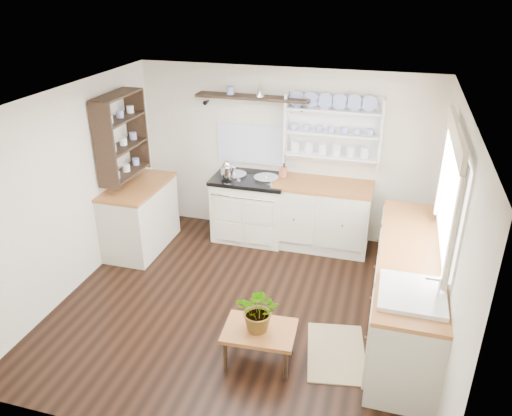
# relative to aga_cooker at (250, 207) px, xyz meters

# --- Properties ---
(floor) EXTENTS (4.00, 3.80, 0.01)m
(floor) POSITION_rel_aga_cooker_xyz_m (0.38, -1.57, -0.45)
(floor) COLOR black
(floor) RESTS_ON ground
(wall_back) EXTENTS (4.00, 0.02, 2.30)m
(wall_back) POSITION_rel_aga_cooker_xyz_m (0.38, 0.33, 0.70)
(wall_back) COLOR beige
(wall_back) RESTS_ON ground
(wall_right) EXTENTS (0.02, 3.80, 2.30)m
(wall_right) POSITION_rel_aga_cooker_xyz_m (2.38, -1.57, 0.70)
(wall_right) COLOR beige
(wall_right) RESTS_ON ground
(wall_left) EXTENTS (0.02, 3.80, 2.30)m
(wall_left) POSITION_rel_aga_cooker_xyz_m (-1.62, -1.57, 0.70)
(wall_left) COLOR beige
(wall_left) RESTS_ON ground
(ceiling) EXTENTS (4.00, 3.80, 0.01)m
(ceiling) POSITION_rel_aga_cooker_xyz_m (0.38, -1.57, 1.85)
(ceiling) COLOR white
(ceiling) RESTS_ON wall_back
(window) EXTENTS (0.08, 1.55, 1.22)m
(window) POSITION_rel_aga_cooker_xyz_m (2.33, -1.42, 1.11)
(window) COLOR white
(window) RESTS_ON wall_right
(aga_cooker) EXTENTS (1.00, 0.70, 0.92)m
(aga_cooker) POSITION_rel_aga_cooker_xyz_m (0.00, 0.00, 0.00)
(aga_cooker) COLOR silver
(aga_cooker) RESTS_ON floor
(back_cabinets) EXTENTS (1.27, 0.63, 0.90)m
(back_cabinets) POSITION_rel_aga_cooker_xyz_m (0.98, 0.03, 0.01)
(back_cabinets) COLOR beige
(back_cabinets) RESTS_ON floor
(right_cabinets) EXTENTS (0.62, 2.43, 0.90)m
(right_cabinets) POSITION_rel_aga_cooker_xyz_m (2.08, -1.47, 0.00)
(right_cabinets) COLOR beige
(right_cabinets) RESTS_ON floor
(belfast_sink) EXTENTS (0.55, 0.60, 0.45)m
(belfast_sink) POSITION_rel_aga_cooker_xyz_m (2.08, -2.22, 0.35)
(belfast_sink) COLOR white
(belfast_sink) RESTS_ON right_cabinets
(left_cabinets) EXTENTS (0.62, 1.13, 0.90)m
(left_cabinets) POSITION_rel_aga_cooker_xyz_m (-1.32, -0.67, 0.01)
(left_cabinets) COLOR beige
(left_cabinets) RESTS_ON floor
(plate_rack) EXTENTS (1.20, 0.22, 0.90)m
(plate_rack) POSITION_rel_aga_cooker_xyz_m (1.03, 0.29, 1.10)
(plate_rack) COLOR white
(plate_rack) RESTS_ON wall_back
(high_shelf) EXTENTS (1.50, 0.29, 0.16)m
(high_shelf) POSITION_rel_aga_cooker_xyz_m (-0.02, 0.21, 1.45)
(high_shelf) COLOR black
(high_shelf) RESTS_ON wall_back
(left_shelving) EXTENTS (0.28, 0.80, 1.05)m
(left_shelving) POSITION_rel_aga_cooker_xyz_m (-1.46, -0.67, 1.10)
(left_shelving) COLOR black
(left_shelving) RESTS_ON wall_left
(kettle) EXTENTS (0.17, 0.17, 0.21)m
(kettle) POSITION_rel_aga_cooker_xyz_m (-0.28, -0.12, 0.58)
(kettle) COLOR silver
(kettle) RESTS_ON aga_cooker
(utensil_crock) EXTENTS (0.11, 0.11, 0.13)m
(utensil_crock) POSITION_rel_aga_cooker_xyz_m (0.42, 0.11, 0.52)
(utensil_crock) COLOR #A0563A
(utensil_crock) RESTS_ON back_cabinets
(center_table) EXTENTS (0.70, 0.52, 0.36)m
(center_table) POSITION_rel_aga_cooker_xyz_m (0.78, -2.35, -0.14)
(center_table) COLOR brown
(center_table) RESTS_ON floor
(potted_plant) EXTENTS (0.40, 0.35, 0.44)m
(potted_plant) POSITION_rel_aga_cooker_xyz_m (0.78, -2.35, 0.13)
(potted_plant) COLOR #3F7233
(potted_plant) RESTS_ON center_table
(floor_rug) EXTENTS (0.69, 0.93, 0.02)m
(floor_rug) POSITION_rel_aga_cooker_xyz_m (1.48, -2.07, -0.45)
(floor_rug) COLOR olive
(floor_rug) RESTS_ON floor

